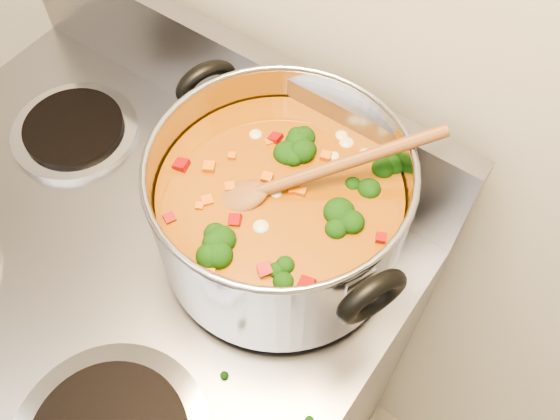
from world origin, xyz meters
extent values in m
cube|color=gray|center=(0.04, 1.16, 0.46)|extent=(0.72, 0.63, 0.92)
cube|color=gray|center=(0.04, 1.45, 1.00)|extent=(0.72, 0.03, 0.16)
cylinder|color=#A5A5AD|center=(-0.13, 1.30, 0.92)|extent=(0.18, 0.18, 0.01)
cylinder|color=black|center=(-0.13, 1.30, 0.93)|extent=(0.14, 0.14, 0.01)
cylinder|color=#A5A5AD|center=(0.21, 1.30, 0.92)|extent=(0.18, 0.18, 0.01)
cylinder|color=black|center=(0.21, 1.30, 0.93)|extent=(0.14, 0.14, 0.01)
cylinder|color=#A0A0A7|center=(0.22, 1.32, 1.02)|extent=(0.29, 0.29, 0.16)
torus|color=#A0A0A7|center=(0.22, 1.32, 1.10)|extent=(0.29, 0.29, 0.01)
cylinder|color=#874B0C|center=(0.22, 1.32, 0.99)|extent=(0.28, 0.28, 0.11)
torus|color=black|center=(0.07, 1.38, 1.07)|extent=(0.05, 0.08, 0.08)
torus|color=black|center=(0.38, 1.26, 1.07)|extent=(0.05, 0.08, 0.08)
ellipsoid|color=black|center=(0.26, 1.21, 1.05)|extent=(0.04, 0.04, 0.03)
ellipsoid|color=black|center=(0.30, 1.38, 1.05)|extent=(0.04, 0.04, 0.03)
ellipsoid|color=black|center=(0.13, 1.33, 1.05)|extent=(0.04, 0.04, 0.03)
ellipsoid|color=black|center=(0.21, 1.24, 1.05)|extent=(0.04, 0.04, 0.03)
ellipsoid|color=black|center=(0.21, 1.33, 1.05)|extent=(0.04, 0.04, 0.03)
ellipsoid|color=black|center=(0.24, 1.26, 1.05)|extent=(0.04, 0.04, 0.03)
ellipsoid|color=black|center=(0.31, 1.31, 1.05)|extent=(0.04, 0.04, 0.03)
ellipsoid|color=black|center=(0.25, 1.26, 1.05)|extent=(0.04, 0.04, 0.03)
ellipsoid|color=black|center=(0.21, 1.21, 1.05)|extent=(0.04, 0.04, 0.03)
ellipsoid|color=maroon|center=(0.23, 1.21, 1.05)|extent=(0.01, 0.01, 0.01)
ellipsoid|color=maroon|center=(0.28, 1.40, 1.05)|extent=(0.01, 0.01, 0.01)
ellipsoid|color=maroon|center=(0.24, 1.20, 1.05)|extent=(0.01, 0.01, 0.01)
ellipsoid|color=maroon|center=(0.26, 1.26, 1.05)|extent=(0.01, 0.01, 0.01)
ellipsoid|color=maroon|center=(0.30, 1.28, 1.05)|extent=(0.01, 0.01, 0.01)
ellipsoid|color=maroon|center=(0.15, 1.26, 1.05)|extent=(0.01, 0.01, 0.01)
ellipsoid|color=maroon|center=(0.32, 1.35, 1.05)|extent=(0.01, 0.01, 0.01)
ellipsoid|color=maroon|center=(0.21, 1.29, 1.05)|extent=(0.01, 0.01, 0.01)
ellipsoid|color=maroon|center=(0.20, 1.39, 1.05)|extent=(0.01, 0.01, 0.01)
ellipsoid|color=maroon|center=(0.30, 1.41, 1.05)|extent=(0.01, 0.01, 0.01)
ellipsoid|color=#CE5A0B|center=(0.27, 1.41, 1.05)|extent=(0.01, 0.01, 0.01)
ellipsoid|color=#CE5A0B|center=(0.18, 1.23, 1.05)|extent=(0.01, 0.01, 0.01)
ellipsoid|color=#CE5A0B|center=(0.27, 1.36, 1.05)|extent=(0.01, 0.01, 0.01)
ellipsoid|color=#CE5A0B|center=(0.19, 1.32, 1.05)|extent=(0.01, 0.01, 0.01)
ellipsoid|color=#CE5A0B|center=(0.20, 1.21, 1.05)|extent=(0.01, 0.01, 0.01)
ellipsoid|color=#CE5A0B|center=(0.15, 1.35, 1.05)|extent=(0.01, 0.01, 0.01)
ellipsoid|color=#CE5A0B|center=(0.28, 1.31, 1.05)|extent=(0.01, 0.01, 0.01)
ellipsoid|color=#CE5A0B|center=(0.21, 1.36, 1.05)|extent=(0.01, 0.01, 0.01)
ellipsoid|color=#CE5A0B|center=(0.17, 1.23, 1.05)|extent=(0.01, 0.01, 0.01)
ellipsoid|color=#CE5A0B|center=(0.16, 1.29, 1.05)|extent=(0.01, 0.01, 0.01)
ellipsoid|color=#CE5A0B|center=(0.28, 1.26, 1.05)|extent=(0.01, 0.01, 0.01)
ellipsoid|color=#CCC08C|center=(0.11, 1.35, 1.05)|extent=(0.02, 0.02, 0.01)
ellipsoid|color=#CCC08C|center=(0.16, 1.29, 1.05)|extent=(0.02, 0.02, 0.01)
ellipsoid|color=#CCC08C|center=(0.17, 1.24, 1.05)|extent=(0.02, 0.02, 0.01)
ellipsoid|color=#CCC08C|center=(0.30, 1.24, 1.05)|extent=(0.02, 0.02, 0.01)
ellipsoid|color=#CCC08C|center=(0.20, 1.39, 1.05)|extent=(0.02, 0.02, 0.01)
ellipsoid|color=#CCC08C|center=(0.14, 1.31, 1.05)|extent=(0.02, 0.02, 0.01)
ellipsoid|color=#CCC08C|center=(0.26, 1.37, 1.05)|extent=(0.02, 0.02, 0.01)
ellipsoid|color=#CCC08C|center=(0.10, 1.32, 1.05)|extent=(0.02, 0.02, 0.01)
ellipsoid|color=brown|center=(0.19, 1.29, 1.05)|extent=(0.08, 0.08, 0.03)
cylinder|color=brown|center=(0.27, 1.37, 1.08)|extent=(0.17, 0.18, 0.08)
ellipsoid|color=black|center=(0.38, 1.40, 0.92)|extent=(0.01, 0.01, 0.01)
ellipsoid|color=black|center=(0.38, 1.22, 0.92)|extent=(0.01, 0.01, 0.01)
ellipsoid|color=black|center=(0.38, 1.36, 0.92)|extent=(0.01, 0.01, 0.01)
camera|label=1|loc=(0.45, 1.00, 1.62)|focal=40.00mm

